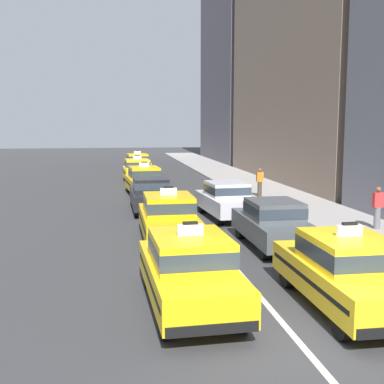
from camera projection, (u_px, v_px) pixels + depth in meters
The scene contains 14 objects.
ground_plane at pixel (299, 343), 9.12m from camera, with size 160.00×160.00×0.00m, color #353538.
lane_stripe_left_right at pixel (173, 194), 28.68m from camera, with size 0.14×80.00×0.01m, color silver.
sidewalk_curb at pixel (295, 204), 24.65m from camera, with size 4.00×90.00×0.15m, color #9E9993.
taxi_left_nearest at pixel (189, 269), 10.77m from camera, with size 1.97×4.62×1.96m.
taxi_left_second at pixel (168, 217), 16.86m from camera, with size 1.83×4.57×1.96m.
sedan_left_third at pixel (151, 193), 22.88m from camera, with size 1.81×4.32×1.58m.
taxi_left_fourth at pixel (144, 180), 28.07m from camera, with size 2.13×4.67×1.96m.
taxi_left_fifth at pixel (137, 170), 34.22m from camera, with size 1.96×4.62×1.96m.
taxi_left_sixth at pixel (137, 163), 40.56m from camera, with size 2.07×4.66×1.96m.
taxi_right_nearest at pixel (345, 270), 10.70m from camera, with size 1.84×4.57×1.96m.
sedan_right_second at pixel (273, 222), 16.12m from camera, with size 1.77×4.30×1.58m.
sedan_right_third at pixel (226, 199), 21.26m from camera, with size 2.07×4.42×1.58m.
pedestrian_near_crosswalk at pixel (378, 208), 18.32m from camera, with size 0.36×0.24×1.60m.
pedestrian_mid_block at pixel (260, 182), 26.56m from camera, with size 0.36×0.24×1.56m.
Camera 1 is at (-3.33, -8.23, 4.02)m, focal length 45.81 mm.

